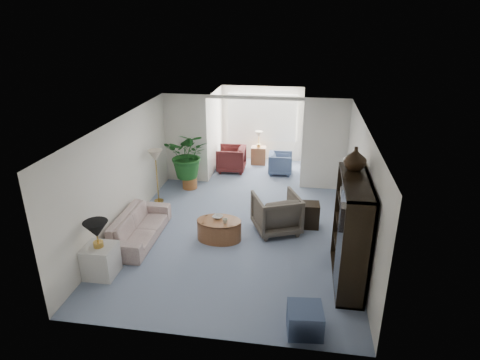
% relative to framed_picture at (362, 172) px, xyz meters
% --- Properties ---
extents(floor, '(6.00, 6.00, 0.00)m').
position_rel_framed_picture_xyz_m(floor, '(-2.46, 0.10, -1.70)').
color(floor, '#7A89A2').
rests_on(floor, ground).
extents(sunroom_floor, '(2.60, 2.60, 0.00)m').
position_rel_framed_picture_xyz_m(sunroom_floor, '(-2.46, 4.20, -1.70)').
color(sunroom_floor, '#7A89A2').
rests_on(sunroom_floor, ground).
extents(back_pier_left, '(1.20, 0.12, 2.50)m').
position_rel_framed_picture_xyz_m(back_pier_left, '(-4.36, 3.10, -0.45)').
color(back_pier_left, white).
rests_on(back_pier_left, ground).
extents(back_pier_right, '(1.20, 0.12, 2.50)m').
position_rel_framed_picture_xyz_m(back_pier_right, '(-0.56, 3.10, -0.45)').
color(back_pier_right, white).
rests_on(back_pier_right, ground).
extents(back_header, '(2.60, 0.12, 0.10)m').
position_rel_framed_picture_xyz_m(back_header, '(-2.46, 3.10, 0.75)').
color(back_header, white).
rests_on(back_header, back_pier_left).
extents(window_pane, '(2.20, 0.02, 1.50)m').
position_rel_framed_picture_xyz_m(window_pane, '(-2.46, 5.28, -0.30)').
color(window_pane, white).
extents(window_blinds, '(2.20, 0.02, 1.50)m').
position_rel_framed_picture_xyz_m(window_blinds, '(-2.46, 5.25, -0.30)').
color(window_blinds, white).
extents(framed_picture, '(0.04, 0.50, 0.40)m').
position_rel_framed_picture_xyz_m(framed_picture, '(0.00, 0.00, 0.00)').
color(framed_picture, '#AFA38C').
extents(sofa, '(0.79, 2.01, 0.58)m').
position_rel_framed_picture_xyz_m(sofa, '(-4.48, -0.27, -1.41)').
color(sofa, beige).
rests_on(sofa, ground).
extents(end_table, '(0.55, 0.55, 0.60)m').
position_rel_framed_picture_xyz_m(end_table, '(-4.68, -1.62, -1.40)').
color(end_table, silver).
rests_on(end_table, ground).
extents(table_lamp, '(0.44, 0.44, 0.30)m').
position_rel_framed_picture_xyz_m(table_lamp, '(-4.68, -1.62, -0.75)').
color(table_lamp, black).
rests_on(table_lamp, end_table).
extents(floor_lamp, '(0.36, 0.36, 0.28)m').
position_rel_framed_picture_xyz_m(floor_lamp, '(-4.71, 1.59, -0.45)').
color(floor_lamp, beige).
rests_on(floor_lamp, ground).
extents(coffee_table, '(1.15, 1.15, 0.45)m').
position_rel_framed_picture_xyz_m(coffee_table, '(-2.80, -0.02, -1.47)').
color(coffee_table, brown).
rests_on(coffee_table, ground).
extents(coffee_bowl, '(0.26, 0.26, 0.05)m').
position_rel_framed_picture_xyz_m(coffee_bowl, '(-2.85, 0.08, -1.22)').
color(coffee_bowl, beige).
rests_on(coffee_bowl, coffee_table).
extents(coffee_cup, '(0.13, 0.13, 0.10)m').
position_rel_framed_picture_xyz_m(coffee_cup, '(-2.65, -0.12, -1.20)').
color(coffee_cup, beige).
rests_on(coffee_cup, coffee_table).
extents(wingback_chair, '(1.23, 1.24, 0.87)m').
position_rel_framed_picture_xyz_m(wingback_chair, '(-1.63, 0.55, -1.26)').
color(wingback_chair, '#574E45').
rests_on(wingback_chair, ground).
extents(side_table_dark, '(0.50, 0.41, 0.57)m').
position_rel_framed_picture_xyz_m(side_table_dark, '(-0.93, 0.85, -1.41)').
color(side_table_dark, black).
rests_on(side_table_dark, ground).
extents(entertainment_cabinet, '(0.47, 1.75, 1.94)m').
position_rel_framed_picture_xyz_m(entertainment_cabinet, '(-0.23, -1.06, -0.73)').
color(entertainment_cabinet, black).
rests_on(entertainment_cabinet, ground).
extents(cabinet_urn, '(0.40, 0.40, 0.42)m').
position_rel_framed_picture_xyz_m(cabinet_urn, '(-0.23, -0.56, 0.45)').
color(cabinet_urn, black).
rests_on(cabinet_urn, entertainment_cabinet).
extents(ottoman, '(0.57, 0.57, 0.42)m').
position_rel_framed_picture_xyz_m(ottoman, '(-0.97, -2.52, -1.49)').
color(ottoman, '#4B5B82').
rests_on(ottoman, ground).
extents(plant_pot, '(0.40, 0.40, 0.32)m').
position_rel_framed_picture_xyz_m(plant_pot, '(-4.16, 2.58, -1.54)').
color(plant_pot, '#9C5B2D').
rests_on(plant_pot, ground).
extents(house_plant, '(1.18, 1.02, 1.31)m').
position_rel_framed_picture_xyz_m(house_plant, '(-4.16, 2.58, -0.73)').
color(house_plant, '#1D551E').
rests_on(house_plant, plant_pot).
extents(sunroom_chair_blue, '(0.73, 0.71, 0.64)m').
position_rel_framed_picture_xyz_m(sunroom_chair_blue, '(-1.75, 4.08, -1.38)').
color(sunroom_chair_blue, '#4B5B82').
rests_on(sunroom_chair_blue, ground).
extents(sunroom_chair_maroon, '(0.87, 0.84, 0.77)m').
position_rel_framed_picture_xyz_m(sunroom_chair_maroon, '(-3.25, 4.08, -1.32)').
color(sunroom_chair_maroon, maroon).
rests_on(sunroom_chair_maroon, ground).
extents(sunroom_table, '(0.47, 0.37, 0.56)m').
position_rel_framed_picture_xyz_m(sunroom_table, '(-2.50, 4.83, -1.42)').
color(sunroom_table, brown).
rests_on(sunroom_table, ground).
extents(shelf_clutter, '(0.30, 0.97, 0.61)m').
position_rel_framed_picture_xyz_m(shelf_clutter, '(-0.28, -1.13, -0.31)').
color(shelf_clutter, black).
rests_on(shelf_clutter, entertainment_cabinet).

